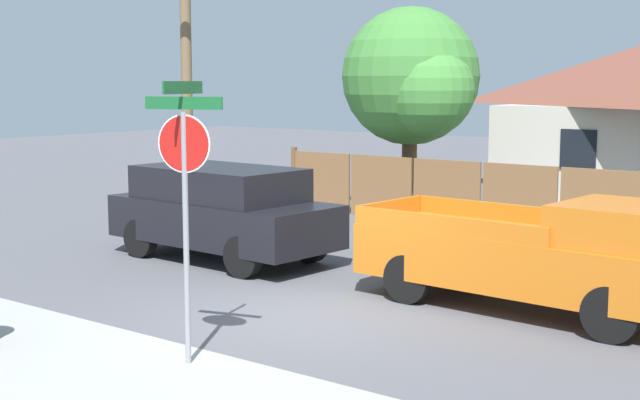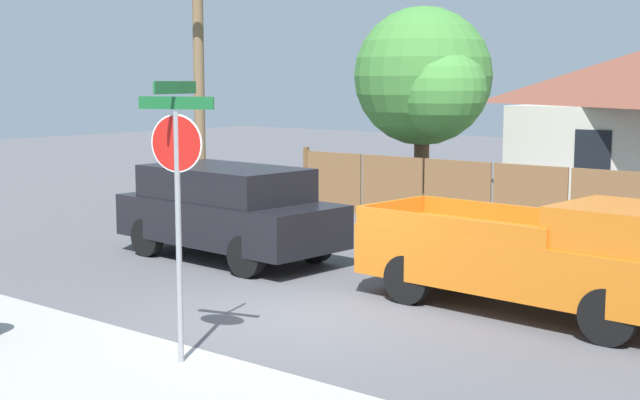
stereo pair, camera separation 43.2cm
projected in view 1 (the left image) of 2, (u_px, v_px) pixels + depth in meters
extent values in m
plane|color=#56565B|center=(301.00, 317.00, 12.98)|extent=(80.00, 80.00, 0.00)
cube|color=#A3A39E|center=(104.00, 383.00, 10.14)|extent=(36.00, 3.20, 0.01)
cube|color=brown|center=(322.00, 182.00, 23.52)|extent=(1.80, 0.06, 1.56)
cube|color=brown|center=(381.00, 187.00, 22.39)|extent=(1.80, 0.06, 1.56)
cube|color=brown|center=(446.00, 193.00, 21.26)|extent=(1.80, 0.06, 1.56)
cube|color=brown|center=(519.00, 199.00, 20.13)|extent=(1.80, 0.06, 1.56)
cube|color=brown|center=(601.00, 206.00, 19.00)|extent=(1.80, 0.06, 1.56)
cube|color=brown|center=(294.00, 178.00, 24.08)|extent=(0.12, 0.12, 1.66)
cube|color=black|center=(578.00, 150.00, 23.97)|extent=(1.00, 0.04, 1.10)
cylinder|color=brown|center=(409.00, 169.00, 23.58)|extent=(0.40, 0.40, 2.20)
sphere|color=#428438|center=(410.00, 76.00, 23.26)|extent=(3.61, 3.61, 3.61)
sphere|color=#478F3C|center=(428.00, 90.00, 22.46)|extent=(2.34, 2.34, 2.34)
cylinder|color=brown|center=(187.00, 91.00, 22.86)|extent=(0.28, 0.28, 6.36)
cube|color=black|center=(224.00, 221.00, 17.07)|extent=(4.70, 2.24, 0.81)
cube|color=black|center=(219.00, 183.00, 17.05)|extent=(3.32, 2.01, 0.62)
cube|color=black|center=(277.00, 189.00, 16.06)|extent=(0.16, 1.75, 0.52)
cylinder|color=black|center=(310.00, 243.00, 16.86)|extent=(0.75, 0.22, 0.75)
cylinder|color=black|center=(243.00, 257.00, 15.53)|extent=(0.75, 0.22, 0.75)
cylinder|color=black|center=(208.00, 227.00, 18.70)|extent=(0.75, 0.22, 0.75)
cylinder|color=black|center=(140.00, 238.00, 17.37)|extent=(0.75, 0.22, 0.75)
cube|color=orange|center=(529.00, 260.00, 13.29)|extent=(5.33, 2.15, 0.80)
cube|color=orange|center=(625.00, 225.00, 12.27)|extent=(1.77, 1.80, 0.57)
cube|color=orange|center=(506.00, 212.00, 14.45)|extent=(3.28, 0.27, 0.28)
cube|color=orange|center=(447.00, 226.00, 13.13)|extent=(3.28, 0.27, 0.28)
cube|color=orange|center=(390.00, 209.00, 14.88)|extent=(0.18, 1.76, 0.28)
cylinder|color=black|center=(611.00, 314.00, 11.68)|extent=(0.77, 0.22, 0.77)
cylinder|color=black|center=(464.00, 262.00, 15.00)|extent=(0.77, 0.22, 0.77)
cylinder|color=black|center=(408.00, 279.00, 13.77)|extent=(0.77, 0.22, 0.77)
cylinder|color=gray|center=(186.00, 240.00, 10.67)|extent=(0.07, 0.07, 3.06)
cylinder|color=red|center=(184.00, 144.00, 10.51)|extent=(0.64, 0.22, 0.66)
cylinder|color=white|center=(184.00, 144.00, 10.51)|extent=(0.67, 0.21, 0.70)
cube|color=#19602D|center=(183.00, 103.00, 10.45)|extent=(0.98, 0.32, 0.15)
cube|color=#19602D|center=(183.00, 88.00, 10.43)|extent=(0.29, 0.89, 0.15)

